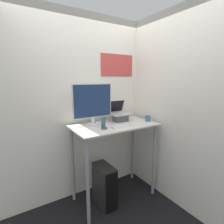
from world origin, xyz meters
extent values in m
plane|color=black|center=(0.00, 0.00, 0.00)|extent=(12.00, 12.00, 0.00)
cube|color=silver|center=(0.00, 0.69, 1.30)|extent=(6.00, 0.05, 2.60)
cube|color=#BF3F3F|center=(0.28, 0.66, 1.91)|extent=(0.57, 0.01, 0.33)
cube|color=silver|center=(0.67, 0.00, 1.30)|extent=(0.05, 6.00, 2.60)
cube|color=beige|center=(0.00, 0.30, 1.09)|extent=(1.16, 0.60, 0.02)
cylinder|color=gray|center=(-0.53, 0.05, 0.54)|extent=(0.04, 0.04, 1.08)
cylinder|color=gray|center=(0.53, 0.05, 0.54)|extent=(0.04, 0.04, 1.08)
cylinder|color=gray|center=(-0.53, 0.55, 0.54)|extent=(0.04, 0.04, 1.08)
cylinder|color=gray|center=(0.53, 0.55, 0.54)|extent=(0.04, 0.04, 1.08)
cube|color=#4C4C51|center=(0.18, 0.42, 1.14)|extent=(0.21, 0.14, 0.10)
cube|color=#B7B7BC|center=(0.18, 0.42, 1.20)|extent=(0.30, 0.20, 0.02)
cube|color=#B7B7BC|center=(0.18, 0.55, 1.30)|extent=(0.30, 0.08, 0.19)
cube|color=black|center=(0.18, 0.54, 1.30)|extent=(0.27, 0.06, 0.17)
cylinder|color=silver|center=(-0.26, 0.43, 1.11)|extent=(0.14, 0.14, 0.02)
cylinder|color=silver|center=(-0.26, 0.43, 1.17)|extent=(0.05, 0.05, 0.10)
cube|color=silver|center=(-0.26, 0.43, 1.43)|extent=(0.55, 0.01, 0.45)
cube|color=navy|center=(-0.26, 0.42, 1.43)|extent=(0.53, 0.01, 0.42)
cube|color=white|center=(0.01, 0.16, 1.10)|extent=(0.27, 0.10, 0.01)
cube|color=silver|center=(0.01, 0.16, 1.11)|extent=(0.24, 0.08, 0.00)
ellipsoid|color=white|center=(0.18, 0.18, 1.11)|extent=(0.04, 0.06, 0.03)
cylinder|color=#4C4C51|center=(-0.23, 0.19, 1.11)|extent=(0.08, 0.08, 0.02)
cube|color=#4C515B|center=(-0.23, 0.21, 1.18)|extent=(0.06, 0.03, 0.13)
cube|color=#336072|center=(-0.23, 0.20, 1.18)|extent=(0.05, 0.03, 0.12)
cube|color=black|center=(-0.21, 0.24, 0.29)|extent=(0.19, 0.38, 0.57)
cube|color=black|center=(-0.21, 0.04, 0.29)|extent=(0.18, 0.01, 0.54)
cylinder|color=#336699|center=(0.52, 0.20, 1.14)|extent=(0.07, 0.07, 0.09)
camera|label=1|loc=(-1.26, -1.64, 1.71)|focal=28.00mm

